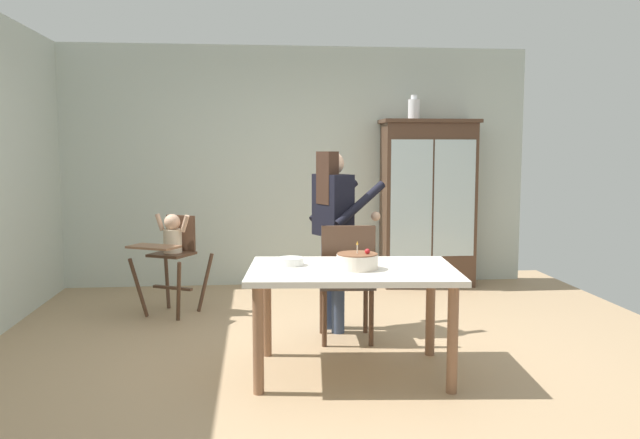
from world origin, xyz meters
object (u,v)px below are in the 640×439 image
object	(u,v)px
ceramic_vase	(414,109)
serving_bowl	(291,261)
dining_chair_far_side	(347,275)
china_cabinet	(428,203)
adult_person	(334,218)
high_chair_with_toddler	(172,246)
dining_table	(352,282)
birthday_cake	(357,261)

from	to	relation	value
ceramic_vase	serving_bowl	xyz separation A→B (m)	(-1.52, -2.68, -1.23)
ceramic_vase	dining_chair_far_side	world-z (taller)	ceramic_vase
china_cabinet	adult_person	xyz separation A→B (m)	(-1.29, -1.75, 0.02)
china_cabinet	serving_bowl	xyz separation A→B (m)	(-1.70, -2.68, -0.18)
high_chair_with_toddler	dining_table	distance (m)	2.27
birthday_cake	serving_bowl	distance (m)	0.48
ceramic_vase	serving_bowl	distance (m)	3.32
ceramic_vase	high_chair_with_toddler	world-z (taller)	ceramic_vase
ceramic_vase	adult_person	distance (m)	2.31
china_cabinet	ceramic_vase	distance (m)	1.07
serving_bowl	adult_person	bearing A→B (deg)	66.09
adult_person	high_chair_with_toddler	bearing A→B (deg)	38.50
ceramic_vase	birthday_cake	size ratio (longest dim) A/B	0.96
china_cabinet	adult_person	bearing A→B (deg)	-126.33
dining_chair_far_side	birthday_cake	bearing A→B (deg)	90.05
high_chair_with_toddler	adult_person	bearing A→B (deg)	2.28
birthday_cake	dining_table	bearing A→B (deg)	119.43
high_chair_with_toddler	serving_bowl	world-z (taller)	high_chair_with_toddler
birthday_cake	dining_chair_far_side	xyz separation A→B (m)	(0.04, 0.74, -0.24)
china_cabinet	serving_bowl	size ratio (longest dim) A/B	10.43
china_cabinet	adult_person	world-z (taller)	china_cabinet
ceramic_vase	dining_table	world-z (taller)	ceramic_vase
adult_person	dining_chair_far_side	distance (m)	0.56
adult_person	serving_bowl	distance (m)	1.04
ceramic_vase	dining_chair_far_side	distance (m)	2.78
high_chair_with_toddler	adult_person	distance (m)	1.63
high_chair_with_toddler	dining_table	bearing A→B (deg)	-22.81
adult_person	dining_chair_far_side	size ratio (longest dim) A/B	1.59
adult_person	serving_bowl	world-z (taller)	adult_person
dining_table	serving_bowl	world-z (taller)	serving_bowl
high_chair_with_toddler	adult_person	world-z (taller)	adult_person
dining_table	birthday_cake	world-z (taller)	birthday_cake
ceramic_vase	birthday_cake	distance (m)	3.30
china_cabinet	ceramic_vase	xyz separation A→B (m)	(-0.18, 0.00, 1.05)
birthday_cake	dining_chair_far_side	world-z (taller)	dining_chair_far_side
dining_table	dining_chair_far_side	bearing A→B (deg)	84.72
high_chair_with_toddler	dining_chair_far_side	bearing A→B (deg)	-7.55
china_cabinet	dining_table	bearing A→B (deg)	-114.53
dining_chair_far_side	dining_table	bearing A→B (deg)	87.58
china_cabinet	birthday_cake	size ratio (longest dim) A/B	6.71
ceramic_vase	dining_chair_far_side	bearing A→B (deg)	-116.15
china_cabinet	serving_bowl	distance (m)	3.18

